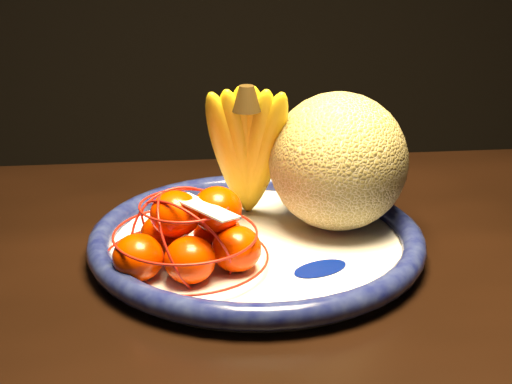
{
  "coord_description": "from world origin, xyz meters",
  "views": [
    {
      "loc": [
        0.29,
        -0.8,
        1.07
      ],
      "look_at": [
        0.34,
        0.0,
        0.76
      ],
      "focal_mm": 55.0,
      "sensor_mm": 36.0,
      "label": 1
    }
  ],
  "objects": [
    {
      "name": "cantaloupe",
      "position": [
        0.43,
        0.03,
        0.79
      ],
      "size": [
        0.16,
        0.16,
        0.16
      ],
      "primitive_type": "sphere",
      "color": "olive",
      "rests_on": "fruit_bowl"
    },
    {
      "name": "price_tag",
      "position": [
        0.28,
        -0.09,
        0.78
      ],
      "size": [
        0.07,
        0.07,
        0.01
      ],
      "primitive_type": "cube",
      "rotation": [
        -0.14,
        0.1,
        -0.75
      ],
      "color": "white",
      "rests_on": "mandarin_bag"
    },
    {
      "name": "banana_bunch",
      "position": [
        0.33,
        0.05,
        0.8
      ],
      "size": [
        0.12,
        0.12,
        0.19
      ],
      "rotation": [
        0.0,
        0.0,
        -0.06
      ],
      "color": "yellow",
      "rests_on": "fruit_bowl"
    },
    {
      "name": "fruit_bowl",
      "position": [
        0.34,
        -0.01,
        0.71
      ],
      "size": [
        0.37,
        0.37,
        0.03
      ],
      "rotation": [
        0.0,
        0.0,
        -0.11
      ],
      "color": "white",
      "rests_on": "dining_table"
    },
    {
      "name": "mandarin_bag",
      "position": [
        0.27,
        -0.07,
        0.74
      ],
      "size": [
        0.17,
        0.17,
        0.11
      ],
      "rotation": [
        0.0,
        0.0,
        0.01
      ],
      "color": "#FF3500",
      "rests_on": "fruit_bowl"
    },
    {
      "name": "dining_table",
      "position": [
        0.11,
        -0.1,
        0.62
      ],
      "size": [
        1.42,
        0.9,
        0.69
      ],
      "rotation": [
        0.0,
        0.0,
        0.05
      ],
      "color": "black",
      "rests_on": "ground"
    }
  ]
}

